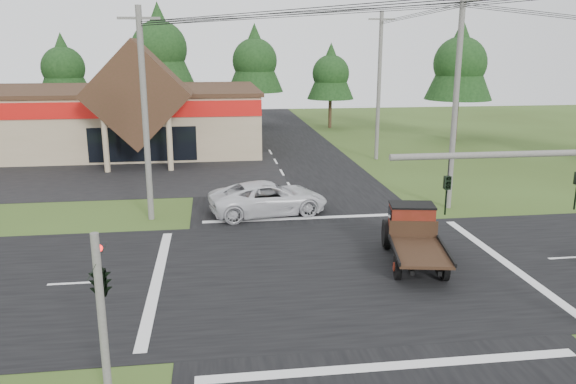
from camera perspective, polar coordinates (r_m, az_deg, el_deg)
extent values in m
plane|color=#344719|center=(22.53, 5.02, -7.92)|extent=(120.00, 120.00, 0.00)
cube|color=black|center=(22.52, 5.02, -7.90)|extent=(12.00, 120.00, 0.02)
cube|color=black|center=(22.52, 5.02, -7.89)|extent=(120.00, 12.00, 0.02)
cube|color=black|center=(41.29, -20.48, 1.61)|extent=(28.00, 14.00, 0.02)
cube|color=tan|center=(51.91, -20.29, 6.89)|extent=(30.00, 15.00, 5.00)
cube|color=#3A2917|center=(51.68, -20.54, 9.68)|extent=(30.40, 15.40, 0.30)
cube|color=#A80F0C|center=(44.45, -22.52, 7.63)|extent=(30.00, 0.12, 1.20)
cube|color=#3A2917|center=(42.26, -15.02, 9.57)|extent=(7.78, 4.00, 7.78)
cylinder|color=tan|center=(41.32, -18.04, 4.63)|extent=(0.40, 0.40, 4.00)
cylinder|color=tan|center=(40.75, -11.93, 4.90)|extent=(0.40, 0.40, 4.00)
cube|color=black|center=(43.69, -14.54, 4.71)|extent=(8.00, 0.08, 2.60)
cylinder|color=#595651|center=(15.41, 24.66, 3.58)|extent=(8.00, 0.16, 0.16)
imported|color=black|center=(14.45, 15.81, -0.35)|extent=(0.16, 0.20, 1.00)
cylinder|color=#595651|center=(14.57, -18.37, -12.21)|extent=(0.20, 0.20, 4.40)
imported|color=black|center=(14.16, -18.71, -6.40)|extent=(0.53, 2.48, 1.00)
sphere|color=#FF0C0C|center=(14.24, -18.66, -5.44)|extent=(0.18, 0.18, 0.18)
cylinder|color=#595651|center=(28.69, -14.32, 7.40)|extent=(0.30, 0.30, 10.50)
cube|color=#595651|center=(28.53, -14.92, 16.70)|extent=(2.00, 0.12, 0.12)
cylinder|color=#595651|center=(31.14, 16.66, 8.70)|extent=(0.30, 0.30, 11.50)
cylinder|color=#595651|center=(44.26, 9.22, 10.46)|extent=(0.30, 0.30, 11.20)
cube|color=#595651|center=(44.21, 9.49, 16.93)|extent=(2.00, 0.12, 0.12)
cylinder|color=#332316|center=(64.52, -21.48, 7.43)|extent=(0.36, 0.36, 3.50)
cone|color=black|center=(64.18, -21.90, 11.90)|extent=(5.60, 5.60, 6.60)
sphere|color=black|center=(64.19, -21.88, 11.63)|extent=(4.40, 4.40, 4.40)
cylinder|color=#332316|center=(61.85, -12.63, 8.30)|extent=(0.36, 0.36, 4.55)
cone|color=black|center=(61.53, -12.97, 14.39)|extent=(7.28, 7.28, 8.58)
sphere|color=black|center=(61.53, -12.95, 14.02)|extent=(5.72, 5.72, 5.72)
cylinder|color=#332316|center=(62.83, -3.32, 8.39)|extent=(0.36, 0.36, 3.85)
cone|color=black|center=(62.49, -3.40, 13.46)|extent=(6.16, 6.16, 7.26)
sphere|color=black|center=(62.49, -3.39, 13.16)|extent=(4.84, 4.84, 4.84)
cylinder|color=#332316|center=(62.02, 4.29, 7.97)|extent=(0.36, 0.36, 3.15)
cone|color=black|center=(61.67, 4.37, 12.17)|extent=(5.04, 5.04, 5.94)
sphere|color=black|center=(61.68, 4.36, 11.92)|extent=(3.96, 3.96, 3.96)
cylinder|color=#332316|center=(55.58, 16.67, 7.02)|extent=(0.36, 0.36, 3.85)
cone|color=black|center=(55.19, 17.10, 12.74)|extent=(6.16, 6.16, 7.26)
sphere|color=black|center=(55.20, 17.07, 12.40)|extent=(4.84, 4.84, 4.84)
imported|color=silver|center=(29.57, -1.99, -0.62)|extent=(6.61, 3.90, 1.73)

